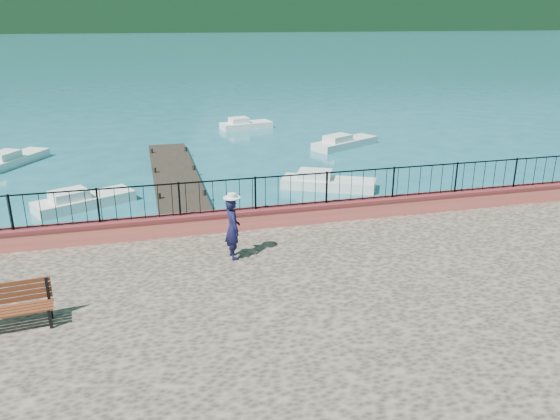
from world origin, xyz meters
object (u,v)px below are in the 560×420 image
park_bench (9,317)px  person (233,228)px  boat_0 (84,197)px  boat_2 (345,140)px  boat_1 (329,179)px  boat_3 (13,156)px  boat_4 (246,123)px

park_bench → person: person is taller
boat_0 → boat_2: 15.72m
park_bench → person: bearing=19.1°
boat_0 → boat_1: size_ratio=0.94×
park_bench → boat_2: 23.55m
park_bench → boat_2: (14.37, 18.62, -1.08)m
boat_0 → boat_3: 8.91m
boat_1 → boat_4: bearing=119.9°
boat_0 → person: bearing=-89.1°
boat_3 → park_bench: bearing=-139.2°
park_bench → boat_3: bearing=94.5°
park_bench → boat_1: bearing=40.2°
boat_0 → park_bench: bearing=-118.1°
person → boat_4: (4.95, 23.24, -1.62)m
boat_2 → boat_3: bearing=150.8°
boat_0 → boat_2: bearing=2.4°
boat_2 → boat_4: (-4.48, 6.91, 0.00)m
boat_4 → boat_3: bearing=-165.0°
person → boat_0: (-4.45, 8.95, -1.62)m
person → boat_1: person is taller
boat_0 → boat_1: bearing=-26.3°
boat_1 → boat_3: size_ratio=1.01×
park_bench → boat_0: (0.49, 11.25, -1.08)m
boat_0 → boat_3: bearing=91.2°
boat_1 → boat_2: same height
boat_2 → boat_3: same height
boat_3 → boat_4: bearing=-34.3°
boat_3 → boat_4: 14.83m
boat_1 → boat_3: same height
person → boat_2: 18.92m
boat_0 → boat_4: same height
park_bench → boat_2: park_bench is taller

